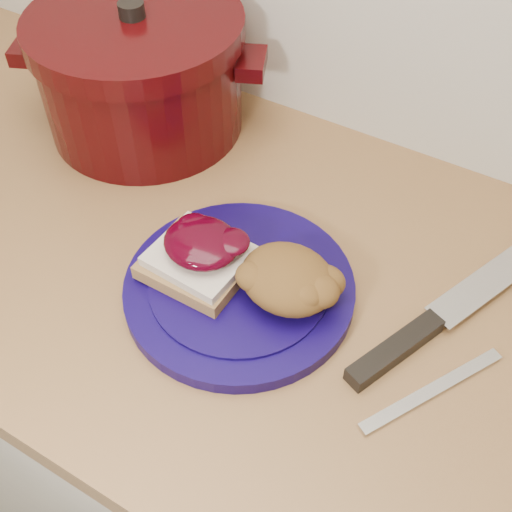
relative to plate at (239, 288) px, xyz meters
The scene contains 8 objects.
base_cabinet 0.48m from the plate, 105.50° to the left, with size 4.00×0.60×0.86m, color beige.
plate is the anchor object (origin of this frame).
sandwich 0.06m from the plate, behind, with size 0.11×0.10×0.05m.
stuffing_mound 0.07m from the plate, 11.62° to the left, with size 0.11×0.09×0.05m, color brown.
chef_knife 0.21m from the plate, 15.23° to the left, with size 0.15×0.32×0.02m.
butter_knife 0.23m from the plate, ahead, with size 0.18×0.01×0.00m, color silver.
dutch_oven 0.35m from the plate, 144.34° to the left, with size 0.38×0.38×0.18m.
pepper_grinder 0.38m from the plate, 143.91° to the left, with size 0.07×0.07×0.13m.
Camera 1 is at (0.26, 1.08, 1.47)m, focal length 45.00 mm.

